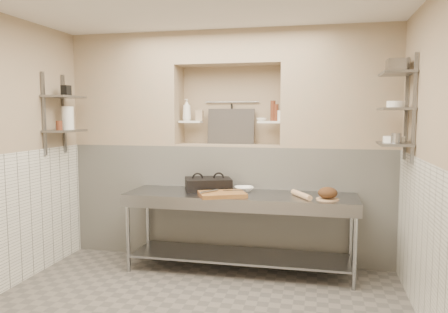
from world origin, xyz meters
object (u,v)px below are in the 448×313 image
(prep_table, at_px, (240,216))
(rolling_pin, at_px, (301,195))
(mixing_bowl, at_px, (244,189))
(jug_left, at_px, (68,118))
(cutting_board, at_px, (222,194))
(bread_loaf, at_px, (328,193))
(bowl_alcove, at_px, (262,119))
(panini_press, at_px, (208,184))
(bottle_soap, at_px, (187,110))

(prep_table, relative_size, rolling_pin, 6.61)
(mixing_bowl, distance_m, jug_left, 2.27)
(cutting_board, distance_m, bread_loaf, 1.13)
(cutting_board, height_order, rolling_pin, rolling_pin)
(cutting_board, height_order, mixing_bowl, mixing_bowl)
(cutting_board, relative_size, rolling_pin, 1.26)
(mixing_bowl, relative_size, rolling_pin, 0.57)
(cutting_board, distance_m, bowl_alcove, 1.14)
(bowl_alcove, distance_m, jug_left, 2.33)
(cutting_board, bearing_deg, bread_loaf, 2.28)
(bread_loaf, xyz_separation_m, bowl_alcove, (-0.80, 0.69, 0.76))
(rolling_pin, relative_size, bread_loaf, 1.95)
(mixing_bowl, bearing_deg, prep_table, -95.51)
(bowl_alcove, relative_size, jug_left, 0.46)
(rolling_pin, xyz_separation_m, jug_left, (-2.77, -0.01, 0.82))
(panini_press, height_order, mixing_bowl, panini_press)
(bowl_alcove, bearing_deg, prep_table, -106.51)
(cutting_board, bearing_deg, prep_table, 46.21)
(panini_press, relative_size, bowl_alcove, 4.98)
(cutting_board, height_order, bread_loaf, bread_loaf)
(prep_table, relative_size, bottle_soap, 9.44)
(panini_press, bearing_deg, jug_left, 167.36)
(cutting_board, relative_size, bread_loaf, 2.45)
(bottle_soap, bearing_deg, bowl_alcove, 0.38)
(bread_loaf, bearing_deg, jug_left, 178.90)
(cutting_board, relative_size, bottle_soap, 1.80)
(bread_loaf, distance_m, jug_left, 3.14)
(prep_table, relative_size, panini_press, 4.14)
(rolling_pin, bearing_deg, bread_loaf, -13.01)
(panini_press, xyz_separation_m, bread_loaf, (1.37, -0.29, 0.00))
(cutting_board, distance_m, jug_left, 2.09)
(mixing_bowl, height_order, jug_left, jug_left)
(bread_loaf, bearing_deg, rolling_pin, 166.99)
(prep_table, height_order, panini_press, panini_press)
(prep_table, relative_size, jug_left, 9.47)
(jug_left, bearing_deg, mixing_bowl, 6.74)
(cutting_board, xyz_separation_m, mixing_bowl, (0.18, 0.35, 0.01))
(bottle_soap, distance_m, bowl_alcove, 0.96)
(mixing_bowl, height_order, bread_loaf, bread_loaf)
(panini_press, bearing_deg, rolling_pin, -32.30)
(mixing_bowl, height_order, bowl_alcove, bowl_alcove)
(panini_press, height_order, jug_left, jug_left)
(bread_loaf, height_order, jug_left, jug_left)
(prep_table, height_order, bottle_soap, bottle_soap)
(prep_table, height_order, rolling_pin, rolling_pin)
(cutting_board, distance_m, rolling_pin, 0.86)
(panini_press, distance_m, rolling_pin, 1.12)
(panini_press, bearing_deg, cutting_board, -74.40)
(rolling_pin, bearing_deg, jug_left, -179.89)
(rolling_pin, xyz_separation_m, bread_loaf, (0.27, -0.06, 0.04))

